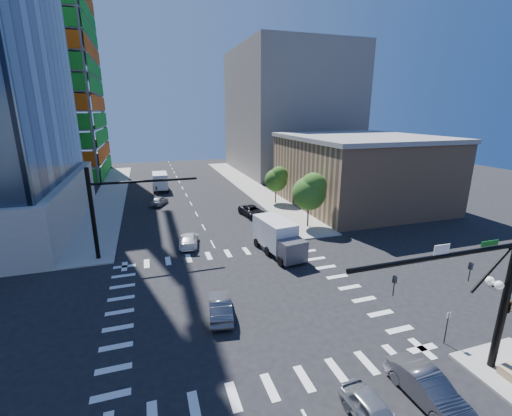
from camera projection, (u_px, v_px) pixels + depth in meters
name	position (u px, v px, depth m)	size (l,w,h in m)	color
ground	(242.00, 299.00, 26.65)	(160.00, 160.00, 0.00)	black
road_markings	(242.00, 299.00, 26.65)	(20.00, 20.00, 0.01)	silver
sidewalk_ne	(248.00, 185.00, 66.94)	(5.00, 60.00, 0.15)	gray
sidewalk_nw	(111.00, 195.00, 59.54)	(5.00, 60.00, 0.15)	gray
construction_building	(26.00, 57.00, 68.49)	(25.16, 34.50, 70.60)	slate
commercial_building	(359.00, 170.00, 52.74)	(20.50, 22.50, 10.60)	#9E7A5B
bg_building_ne	(288.00, 112.00, 81.16)	(24.00, 30.00, 28.00)	slate
signal_mast_se	(495.00, 292.00, 17.90)	(10.51, 2.48, 9.00)	black
signal_mast_nw	(109.00, 205.00, 32.72)	(10.20, 0.40, 9.00)	black
tree_south	(310.00, 191.00, 41.84)	(4.16, 4.16, 6.82)	#382316
tree_north	(277.00, 179.00, 53.10)	(3.54, 3.52, 5.78)	#382316
no_parking_sign	(447.00, 324.00, 21.21)	(0.30, 0.06, 2.20)	black
car_nb_near	(374.00, 414.00, 15.76)	(1.58, 3.92, 1.34)	#919498
car_nb_right	(428.00, 388.00, 17.13)	(1.61, 4.61, 1.52)	#55555B
car_nb_far	(252.00, 211.00, 47.42)	(2.41, 5.22, 1.45)	black
car_sb_near	(189.00, 240.00, 37.08)	(1.91, 4.70, 1.36)	white
car_sb_mid	(159.00, 201.00, 53.08)	(1.69, 4.20, 1.43)	#95969C
car_sb_cross	(220.00, 307.00, 24.27)	(1.55, 4.44, 1.46)	#525257
box_truck_near	(280.00, 240.00, 34.57)	(3.58, 6.80, 3.41)	black
box_truck_far	(160.00, 182.00, 63.17)	(2.73, 6.32, 3.30)	black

